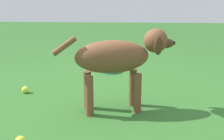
# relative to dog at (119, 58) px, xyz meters

# --- Properties ---
(ground) EXTENTS (14.00, 14.00, 0.00)m
(ground) POSITION_rel_dog_xyz_m (0.17, 0.17, -0.44)
(ground) COLOR #2D6026
(dog) EXTENTS (0.38, 0.95, 0.66)m
(dog) POSITION_rel_dog_xyz_m (0.00, 0.00, 0.00)
(dog) COLOR brown
(dog) RESTS_ON ground
(tennis_ball_3) EXTENTS (0.07, 0.07, 0.07)m
(tennis_ball_3) POSITION_rel_dog_xyz_m (0.34, 0.91, -0.40)
(tennis_ball_3) COLOR #C9D63D
(tennis_ball_3) RESTS_ON ground
(water_bowl) EXTENTS (0.22, 0.22, 0.06)m
(water_bowl) POSITION_rel_dog_xyz_m (1.14, 0.16, -0.41)
(water_bowl) COLOR teal
(water_bowl) RESTS_ON ground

